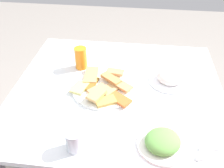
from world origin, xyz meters
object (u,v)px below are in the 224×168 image
object	(u,v)px
soda_can	(81,58)
fork	(220,149)
paper_napkin	(221,153)
pide_platter	(103,87)
dining_table	(117,100)
drinking_glass	(74,141)
salad_plate_rice	(170,78)
spoon	(222,157)
salad_plate_greens	(163,142)

from	to	relation	value
soda_can	fork	bearing A→B (deg)	143.03
paper_napkin	pide_platter	bearing A→B (deg)	-33.14
dining_table	drinking_glass	world-z (taller)	drinking_glass
fork	salad_plate_rice	bearing A→B (deg)	-75.93
drinking_glass	spoon	world-z (taller)	drinking_glass
salad_plate_rice	drinking_glass	size ratio (longest dim) A/B	2.38
salad_plate_greens	drinking_glass	distance (m)	0.34
dining_table	pide_platter	world-z (taller)	pide_platter
salad_plate_rice	spoon	bearing A→B (deg)	109.81
paper_napkin	spoon	world-z (taller)	spoon
soda_can	fork	distance (m)	0.81
salad_plate_greens	soda_can	bearing A→B (deg)	-49.02
pide_platter	paper_napkin	world-z (taller)	pide_platter
pide_platter	salad_plate_greens	world-z (taller)	salad_plate_greens
dining_table	fork	xyz separation A→B (m)	(-0.42, 0.32, 0.08)
drinking_glass	spoon	bearing A→B (deg)	-177.54
salad_plate_rice	fork	bearing A→B (deg)	111.39
soda_can	pide_platter	bearing A→B (deg)	129.68
pide_platter	spoon	distance (m)	0.60
soda_can	drinking_glass	bearing A→B (deg)	100.09
pide_platter	salad_plate_greens	size ratio (longest dim) A/B	1.62
dining_table	salad_plate_rice	world-z (taller)	salad_plate_rice
paper_napkin	fork	bearing A→B (deg)	-90.00
fork	pide_platter	bearing A→B (deg)	-38.97
paper_napkin	salad_plate_greens	bearing A→B (deg)	-2.99
salad_plate_greens	fork	size ratio (longest dim) A/B	1.19
soda_can	drinking_glass	xyz separation A→B (m)	(-0.10, 0.54, -0.02)
salad_plate_rice	paper_napkin	xyz separation A→B (m)	(-0.16, 0.43, -0.02)
fork	spoon	distance (m)	0.04
dining_table	salad_plate_greens	size ratio (longest dim) A/B	5.33
salad_plate_rice	fork	xyz separation A→B (m)	(-0.16, 0.41, -0.02)
dining_table	salad_plate_greens	world-z (taller)	salad_plate_greens
drinking_glass	soda_can	bearing A→B (deg)	-79.91
pide_platter	soda_can	xyz separation A→B (m)	(0.15, -0.18, 0.05)
pide_platter	drinking_glass	bearing A→B (deg)	81.89
pide_platter	fork	distance (m)	0.58
paper_napkin	salad_plate_rice	bearing A→B (deg)	-69.43
salad_plate_greens	paper_napkin	bearing A→B (deg)	177.01
pide_platter	fork	xyz separation A→B (m)	(-0.50, 0.31, -0.01)
spoon	soda_can	bearing A→B (deg)	-50.55
dining_table	fork	world-z (taller)	fork
dining_table	salad_plate_rice	distance (m)	0.30
salad_plate_greens	spoon	size ratio (longest dim) A/B	0.98
spoon	drinking_glass	bearing A→B (deg)	-9.13
drinking_glass	fork	distance (m)	0.55
paper_napkin	soda_can	bearing A→B (deg)	-37.97
paper_napkin	fork	size ratio (longest dim) A/B	0.97
pide_platter	salad_plate_greens	xyz separation A→B (m)	(-0.28, 0.31, 0.01)
drinking_glass	paper_napkin	world-z (taller)	drinking_glass
pide_platter	spoon	size ratio (longest dim) A/B	1.59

